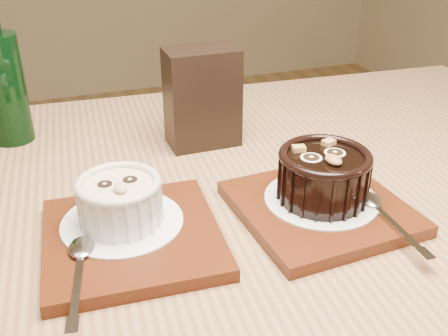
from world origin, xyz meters
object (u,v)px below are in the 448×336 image
object	(u,v)px
table	(220,266)
ramekin_white	(120,199)
tray_right	(320,208)
green_bottle	(4,85)
ramekin_dark	(324,174)
condiment_stand	(202,98)
tray_left	(133,238)

from	to	relation	value
table	ramekin_white	bearing A→B (deg)	-171.51
ramekin_white	tray_right	distance (m)	0.23
green_bottle	ramekin_dark	bearing A→B (deg)	-44.61
ramekin_white	green_bottle	size ratio (longest dim) A/B	0.40
ramekin_white	ramekin_dark	xyz separation A→B (m)	(0.22, -0.03, 0.00)
green_bottle	tray_right	bearing A→B (deg)	-45.47
tray_right	condiment_stand	distance (m)	0.24
tray_left	ramekin_white	world-z (taller)	ramekin_white
tray_right	ramekin_white	bearing A→B (deg)	170.37
tray_left	condiment_stand	distance (m)	0.26
tray_right	green_bottle	size ratio (longest dim) A/B	0.82
ramekin_white	condiment_stand	distance (m)	0.24
tray_right	green_bottle	xyz separation A→B (m)	(-0.33, 0.33, 0.08)
table	tray_right	distance (m)	0.15
ramekin_dark	tray_left	bearing A→B (deg)	174.08
ramekin_white	condiment_stand	xyz separation A→B (m)	(0.15, 0.19, 0.03)
condiment_stand	ramekin_dark	bearing A→B (deg)	-72.06
tray_right	condiment_stand	size ratio (longest dim) A/B	1.29
tray_right	green_bottle	bearing A→B (deg)	134.53
green_bottle	tray_left	bearing A→B (deg)	-70.14
ramekin_dark	tray_right	bearing A→B (deg)	-129.04
tray_left	table	bearing A→B (deg)	19.00
tray_left	ramekin_dark	size ratio (longest dim) A/B	1.74
ramekin_white	ramekin_dark	distance (m)	0.23
table	ramekin_white	distance (m)	0.18
ramekin_dark	table	bearing A→B (deg)	152.02
tray_right	table	bearing A→B (deg)	151.70
tray_left	ramekin_white	xyz separation A→B (m)	(-0.01, 0.02, 0.04)
tray_right	ramekin_dark	bearing A→B (deg)	54.07
ramekin_dark	condiment_stand	world-z (taller)	condiment_stand
ramekin_white	tray_right	xyz separation A→B (m)	(0.22, -0.04, -0.04)
ramekin_white	green_bottle	xyz separation A→B (m)	(-0.11, 0.30, 0.04)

